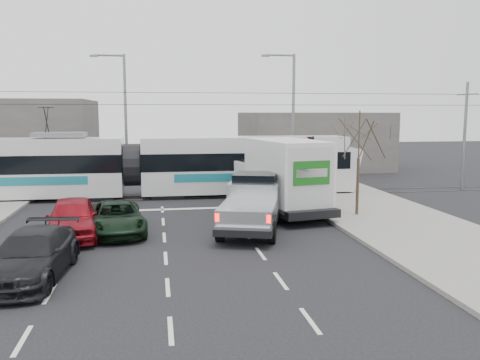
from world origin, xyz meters
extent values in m
plane|color=black|center=(0.00, 0.00, 0.00)|extent=(120.00, 120.00, 0.00)
cube|color=gray|center=(9.00, 0.00, 0.07)|extent=(6.00, 60.00, 0.15)
cube|color=#33302D|center=(0.00, 10.00, 0.01)|extent=(60.00, 1.60, 0.03)
cube|color=slate|center=(-14.00, 22.00, 3.00)|extent=(14.00, 10.00, 6.00)
cube|color=slate|center=(12.00, 24.00, 2.50)|extent=(12.00, 10.00, 5.00)
cylinder|color=#47382B|center=(7.60, 2.50, 1.52)|extent=(0.14, 0.14, 2.75)
cylinder|color=#47382B|center=(7.60, 2.50, 4.03)|extent=(0.07, 0.07, 2.25)
cylinder|color=black|center=(6.60, 6.50, 1.95)|extent=(0.12, 0.12, 3.60)
cube|color=black|center=(6.40, 6.50, 3.25)|extent=(0.28, 0.28, 0.95)
cylinder|color=#FF0C07|center=(6.25, 6.50, 3.55)|extent=(0.06, 0.20, 0.20)
cylinder|color=orange|center=(6.25, 6.50, 3.25)|extent=(0.06, 0.20, 0.20)
cylinder|color=#05330C|center=(6.25, 6.50, 2.95)|extent=(0.06, 0.20, 0.20)
cube|color=white|center=(6.58, 6.35, 2.45)|extent=(0.02, 0.30, 0.40)
cylinder|color=slate|center=(7.50, 14.00, 4.50)|extent=(0.20, 0.20, 9.00)
cylinder|color=slate|center=(6.50, 14.00, 8.90)|extent=(2.00, 0.14, 0.14)
cube|color=slate|center=(5.50, 14.00, 8.85)|extent=(0.55, 0.25, 0.14)
cylinder|color=slate|center=(-4.00, 16.00, 4.50)|extent=(0.20, 0.20, 9.00)
cylinder|color=slate|center=(-5.00, 16.00, 8.90)|extent=(2.00, 0.14, 0.14)
cube|color=slate|center=(-6.00, 16.00, 8.85)|extent=(0.55, 0.25, 0.14)
cylinder|color=black|center=(0.00, 10.00, 5.50)|extent=(60.00, 0.03, 0.03)
cylinder|color=black|center=(0.00, 10.00, 6.20)|extent=(60.00, 0.03, 0.03)
cylinder|color=slate|center=(18.00, 10.00, 3.50)|extent=(0.20, 0.20, 7.00)
cube|color=silver|center=(-10.13, 10.16, 1.00)|extent=(12.48, 2.75, 1.51)
cube|color=black|center=(-10.13, 10.16, 2.16)|extent=(12.55, 2.78, 1.03)
cube|color=silver|center=(-10.13, 10.16, 3.09)|extent=(12.48, 2.64, 0.96)
cube|color=#197280|center=(-10.14, 8.84, 1.27)|extent=(8.72, 0.12, 0.48)
cube|color=silver|center=(3.41, 10.01, 1.00)|extent=(12.48, 2.75, 1.51)
cube|color=black|center=(3.41, 10.01, 2.16)|extent=(12.55, 2.78, 1.03)
cube|color=silver|center=(3.41, 10.01, 3.09)|extent=(12.48, 2.64, 0.96)
cube|color=#197280|center=(3.39, 8.69, 1.27)|extent=(8.72, 0.12, 0.48)
cylinder|color=black|center=(-3.36, 10.09, 1.96)|extent=(0.99, 2.52, 2.51)
cube|color=slate|center=(-7.42, 10.13, 3.79)|extent=(2.92, 1.60, 0.24)
cube|color=black|center=(-5.39, 10.11, 0.17)|extent=(1.96, 2.24, 0.35)
cube|color=black|center=(-1.33, 10.06, 0.17)|extent=(1.96, 2.24, 0.35)
cube|color=black|center=(6.79, 9.97, 0.17)|extent=(1.96, 2.24, 0.35)
cube|color=black|center=(2.07, 0.63, 0.61)|extent=(4.02, 6.76, 0.28)
cube|color=#B8BBBE|center=(2.41, 1.72, 1.38)|extent=(2.87, 3.21, 1.27)
cube|color=black|center=(2.45, 1.83, 2.04)|extent=(2.36, 2.39, 0.61)
cube|color=#B8BBBE|center=(2.88, 3.19, 1.12)|extent=(2.34, 1.73, 0.61)
cube|color=#B8BBBE|center=(1.65, -0.71, 1.05)|extent=(2.93, 3.39, 0.72)
cube|color=silver|center=(1.15, -2.30, 0.75)|extent=(1.99, 0.80, 0.20)
cube|color=#FF0C07|center=(0.26, -1.89, 1.16)|extent=(0.17, 0.13, 0.31)
cube|color=#FF0C07|center=(2.11, -2.47, 1.16)|extent=(0.17, 0.13, 0.31)
cylinder|color=black|center=(1.72, 2.88, 0.44)|extent=(0.56, 0.93, 0.88)
cylinder|color=black|center=(3.65, 2.27, 0.44)|extent=(0.56, 0.93, 0.88)
cylinder|color=black|center=(0.49, -1.02, 0.44)|extent=(0.56, 0.93, 0.88)
cylinder|color=black|center=(2.42, -1.63, 0.44)|extent=(0.56, 0.93, 0.88)
cube|color=black|center=(4.21, 4.18, 0.59)|extent=(3.83, 7.80, 0.37)
cube|color=white|center=(3.71, 6.97, 1.49)|extent=(2.71, 2.19, 1.71)
cube|color=black|center=(3.69, 7.12, 2.13)|extent=(2.28, 1.55, 0.64)
cube|color=silver|center=(4.34, 3.44, 2.16)|extent=(3.41, 5.45, 3.15)
cube|color=silver|center=(4.79, 0.96, 2.16)|extent=(2.23, 0.45, 2.77)
cube|color=#166018|center=(4.80, 0.91, 2.41)|extent=(1.77, 0.34, 1.07)
cube|color=black|center=(4.83, 0.72, 0.48)|extent=(2.32, 0.67, 0.19)
cylinder|color=black|center=(2.68, 6.33, 0.48)|extent=(0.48, 1.00, 0.96)
cylinder|color=black|center=(4.90, 6.73, 0.48)|extent=(0.48, 1.00, 0.96)
cylinder|color=black|center=(3.47, 1.92, 0.53)|extent=(0.50, 1.11, 1.07)
cylinder|color=black|center=(5.69, 2.32, 0.53)|extent=(0.50, 1.11, 1.07)
cube|color=black|center=(5.50, 6.47, 0.53)|extent=(2.83, 5.12, 0.24)
cube|color=black|center=(5.31, 7.32, 1.21)|extent=(2.16, 2.37, 1.11)
cube|color=black|center=(5.28, 7.41, 1.79)|extent=(1.81, 1.75, 0.53)
cube|color=black|center=(5.05, 8.45, 0.99)|extent=(1.85, 1.23, 0.53)
cube|color=black|center=(5.74, 5.43, 0.92)|extent=(2.20, 2.51, 0.63)
cube|color=silver|center=(6.02, 4.21, 0.66)|extent=(1.64, 0.54, 0.17)
cube|color=#590505|center=(5.23, 4.13, 1.02)|extent=(0.15, 0.11, 0.27)
cube|color=#590505|center=(6.77, 4.48, 1.02)|extent=(0.15, 0.11, 0.27)
cylinder|color=black|center=(4.35, 7.80, 0.39)|extent=(0.44, 0.82, 0.77)
cylinder|color=black|center=(5.96, 8.16, 0.39)|extent=(0.44, 0.82, 0.77)
cylinder|color=black|center=(5.04, 4.78, 0.39)|extent=(0.44, 0.82, 0.77)
cylinder|color=black|center=(6.65, 5.15, 0.39)|extent=(0.44, 0.82, 0.77)
imported|color=black|center=(-3.65, 1.05, 0.66)|extent=(2.82, 5.00, 1.32)
imported|color=maroon|center=(-5.36, 0.61, 0.81)|extent=(2.43, 4.96, 1.63)
imported|color=black|center=(-5.78, -4.52, 0.73)|extent=(2.47, 5.21, 1.47)
camera|label=1|loc=(-1.94, -20.44, 5.11)|focal=38.00mm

